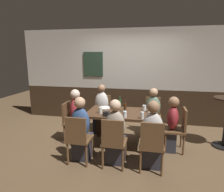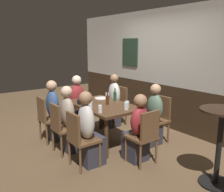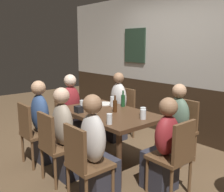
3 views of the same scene
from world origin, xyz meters
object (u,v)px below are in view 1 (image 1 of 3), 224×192
chair_head_east (178,127)px  highball_clear (144,108)px  beer_glass_half (114,105)px  chair_mid_near (114,140)px  beer_glass_tall (142,116)px  plate_white_large (105,108)px  person_right_far (153,116)px  beer_bottle_green (120,103)px  chair_right_near (152,144)px  person_left_near (82,133)px  tumbler_water (125,115)px  beer_bottle_brown (125,107)px  chair_left_near (78,137)px  pint_glass_amber (100,111)px  person_head_east (170,128)px  person_mid_near (116,137)px  chair_right_far (153,113)px  tumbler_short (149,110)px  person_left_far (101,112)px  condiment_caddy (106,114)px  person_head_west (78,120)px  dining_table (122,116)px  chair_head_west (71,120)px  chair_left_far (103,111)px  person_right_near (152,139)px

chair_head_east → highball_clear: bearing=162.7°
chair_head_east → beer_glass_half: bearing=169.3°
chair_mid_near → chair_head_east: (1.13, 0.85, 0.00)m
beer_glass_tall → plate_white_large: bearing=145.0°
person_right_far → beer_bottle_green: 0.88m
chair_right_near → person_left_near: bearing=172.7°
person_right_far → tumbler_water: size_ratio=9.33×
beer_glass_tall → beer_bottle_brown: (-0.38, 0.42, 0.03)m
highball_clear → beer_glass_half: (-0.66, 0.04, 0.01)m
chair_left_near → pint_glass_amber: chair_left_near is taller
person_head_east → person_right_far: size_ratio=0.97×
chair_head_east → person_mid_near: 1.32m
chair_right_far → beer_glass_tall: chair_right_far is taller
tumbler_short → person_left_far: bearing=153.5°
person_left_far → plate_white_large: bearing=-65.4°
tumbler_short → condiment_caddy: 0.91m
person_head_west → beer_glass_half: bearing=18.7°
chair_mid_near → pint_glass_amber: 0.85m
person_left_far → condiment_caddy: (0.37, -1.03, 0.28)m
person_head_east → tumbler_short: person_head_east is taller
chair_head_east → beer_bottle_green: 1.33m
condiment_caddy → chair_right_near: bearing=-30.6°
chair_left_near → beer_glass_half: 1.22m
chair_left_near → dining_table: bearing=53.8°
beer_glass_tall → tumbler_water: (-0.32, 0.01, -0.00)m
beer_glass_tall → beer_glass_half: (-0.65, 0.61, 0.01)m
tumbler_short → chair_mid_near: bearing=-119.6°
beer_bottle_green → condiment_caddy: size_ratio=2.24×
person_head_east → tumbler_short: (-0.42, 0.11, 0.32)m
chair_left_near → chair_head_west: size_ratio=1.00×
chair_mid_near → beer_glass_tall: bearing=49.2°
dining_table → beer_bottle_green: 0.42m
chair_head_east → condiment_caddy: (-1.38, -0.34, 0.29)m
chair_head_east → person_left_near: (-1.75, -0.69, 0.00)m
beer_glass_half → beer_bottle_green: (0.11, 0.11, 0.03)m
person_mid_near → tumbler_short: (0.55, 0.80, 0.30)m
chair_head_west → person_head_west: bearing=0.0°
chair_right_far → person_mid_near: (-0.62, -1.54, -0.00)m
dining_table → chair_left_far: chair_left_far is taller
beer_glass_tall → beer_glass_half: bearing=137.0°
person_right_far → tumbler_water: bearing=-116.4°
chair_left_near → person_right_far: 1.99m
chair_left_far → person_right_near: 1.99m
chair_head_west → beer_glass_tall: bearing=-12.8°
chair_right_far → person_head_east: (0.34, -0.85, -0.03)m
person_right_far → tumbler_water: 1.20m
chair_head_east → plate_white_large: 1.58m
chair_left_far → tumbler_short: 1.42m
chair_head_west → person_left_far: (0.50, 0.69, 0.00)m
highball_clear → plate_white_large: size_ratio=0.42×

